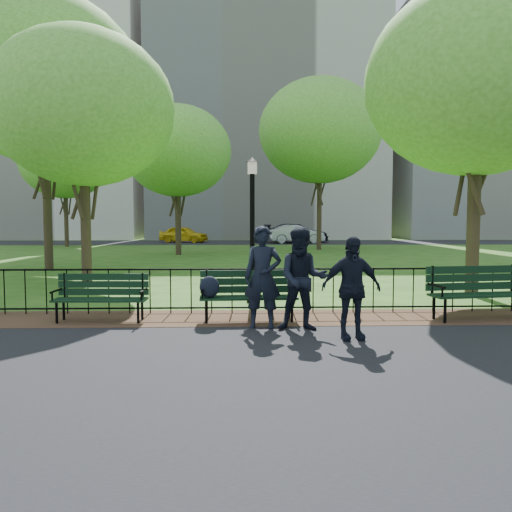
{
  "coord_description": "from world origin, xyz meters",
  "views": [
    {
      "loc": [
        -0.85,
        -7.72,
        1.82
      ],
      "look_at": [
        -0.55,
        1.5,
        1.17
      ],
      "focal_mm": 35.0,
      "sensor_mm": 36.0,
      "label": 1
    }
  ],
  "objects_px": {
    "tree_near_w": "(83,109)",
    "sedan_silver": "(296,234)",
    "tree_far_w": "(65,160)",
    "person_left": "(263,277)",
    "tree_near_e": "(478,80)",
    "person_mid": "(303,279)",
    "park_bench_right_a": "(478,287)",
    "tree_mid_w": "(44,80)",
    "tree_far_c": "(177,151)",
    "park_bench_left_a": "(102,292)",
    "taxi": "(184,234)",
    "lamppost": "(252,224)",
    "sedan_dark": "(297,233)",
    "person_right": "(351,288)",
    "park_bench_main": "(235,289)",
    "tree_far_e": "(320,131)"
  },
  "relations": [
    {
      "from": "park_bench_right_a",
      "to": "lamppost",
      "type": "xyz_separation_m",
      "value": [
        -4.11,
        2.09,
        1.14
      ]
    },
    {
      "from": "tree_far_w",
      "to": "person_left",
      "type": "height_order",
      "value": "tree_far_w"
    },
    {
      "from": "person_left",
      "to": "sedan_silver",
      "type": "distance_m",
      "value": 32.54
    },
    {
      "from": "tree_far_w",
      "to": "taxi",
      "type": "relative_size",
      "value": 2.14
    },
    {
      "from": "lamppost",
      "to": "tree_near_w",
      "type": "bearing_deg",
      "value": 144.35
    },
    {
      "from": "tree_mid_w",
      "to": "tree_far_c",
      "type": "distance_m",
      "value": 8.98
    },
    {
      "from": "park_bench_left_a",
      "to": "taxi",
      "type": "bearing_deg",
      "value": 95.23
    },
    {
      "from": "person_mid",
      "to": "taxi",
      "type": "bearing_deg",
      "value": 104.86
    },
    {
      "from": "sedan_dark",
      "to": "park_bench_main",
      "type": "bearing_deg",
      "value": -177.78
    },
    {
      "from": "park_bench_right_a",
      "to": "tree_near_e",
      "type": "distance_m",
      "value": 5.69
    },
    {
      "from": "park_bench_right_a",
      "to": "tree_near_w",
      "type": "bearing_deg",
      "value": 140.48
    },
    {
      "from": "lamppost",
      "to": "tree_far_c",
      "type": "relative_size",
      "value": 0.4
    },
    {
      "from": "tree_far_c",
      "to": "tree_near_e",
      "type": "bearing_deg",
      "value": -58.85
    },
    {
      "from": "park_bench_right_a",
      "to": "person_mid",
      "type": "xyz_separation_m",
      "value": [
        -3.36,
        -0.85,
        0.25
      ]
    },
    {
      "from": "tree_near_e",
      "to": "person_right",
      "type": "height_order",
      "value": "tree_near_e"
    },
    {
      "from": "tree_near_e",
      "to": "sedan_dark",
      "type": "distance_m",
      "value": 31.07
    },
    {
      "from": "tree_far_w",
      "to": "person_right",
      "type": "distance_m",
      "value": 32.28
    },
    {
      "from": "sedan_dark",
      "to": "park_bench_right_a",
      "type": "bearing_deg",
      "value": -170.27
    },
    {
      "from": "tree_near_w",
      "to": "tree_far_e",
      "type": "height_order",
      "value": "tree_far_e"
    },
    {
      "from": "person_mid",
      "to": "person_right",
      "type": "relative_size",
      "value": 1.08
    },
    {
      "from": "tree_far_w",
      "to": "person_mid",
      "type": "distance_m",
      "value": 31.4
    },
    {
      "from": "park_bench_left_a",
      "to": "park_bench_right_a",
      "type": "height_order",
      "value": "park_bench_right_a"
    },
    {
      "from": "tree_near_w",
      "to": "taxi",
      "type": "bearing_deg",
      "value": 90.64
    },
    {
      "from": "lamppost",
      "to": "person_right",
      "type": "bearing_deg",
      "value": -68.49
    },
    {
      "from": "lamppost",
      "to": "park_bench_right_a",
      "type": "bearing_deg",
      "value": -26.95
    },
    {
      "from": "tree_near_w",
      "to": "sedan_dark",
      "type": "height_order",
      "value": "tree_near_w"
    },
    {
      "from": "park_bench_left_a",
      "to": "person_left",
      "type": "distance_m",
      "value": 2.99
    },
    {
      "from": "sedan_silver",
      "to": "person_mid",
      "type": "bearing_deg",
      "value": 164.26
    },
    {
      "from": "tree_near_w",
      "to": "sedan_silver",
      "type": "xyz_separation_m",
      "value": [
        9.01,
        26.18,
        -4.21
      ]
    },
    {
      "from": "lamppost",
      "to": "tree_mid_w",
      "type": "bearing_deg",
      "value": 133.13
    },
    {
      "from": "person_mid",
      "to": "tree_far_e",
      "type": "bearing_deg",
      "value": 85.56
    },
    {
      "from": "tree_mid_w",
      "to": "park_bench_left_a",
      "type": "bearing_deg",
      "value": -64.83
    },
    {
      "from": "park_bench_right_a",
      "to": "sedan_silver",
      "type": "distance_m",
      "value": 31.63
    },
    {
      "from": "person_mid",
      "to": "sedan_dark",
      "type": "distance_m",
      "value": 34.9
    },
    {
      "from": "tree_far_w",
      "to": "sedan_silver",
      "type": "relative_size",
      "value": 1.92
    },
    {
      "from": "tree_near_e",
      "to": "person_mid",
      "type": "xyz_separation_m",
      "value": [
        -4.71,
        -3.93,
        -4.34
      ]
    },
    {
      "from": "person_right",
      "to": "taxi",
      "type": "height_order",
      "value": "person_right"
    },
    {
      "from": "tree_far_e",
      "to": "sedan_silver",
      "type": "bearing_deg",
      "value": 93.15
    },
    {
      "from": "tree_near_e",
      "to": "tree_far_w",
      "type": "relative_size",
      "value": 0.85
    },
    {
      "from": "tree_far_w",
      "to": "tree_far_c",
      "type": "bearing_deg",
      "value": -44.86
    },
    {
      "from": "park_bench_main",
      "to": "tree_near_e",
      "type": "relative_size",
      "value": 0.24
    },
    {
      "from": "tree_near_e",
      "to": "person_left",
      "type": "xyz_separation_m",
      "value": [
        -5.36,
        -3.72,
        -4.33
      ]
    },
    {
      "from": "park_bench_main",
      "to": "sedan_dark",
      "type": "distance_m",
      "value": 34.25
    },
    {
      "from": "park_bench_right_a",
      "to": "tree_far_e",
      "type": "relative_size",
      "value": 0.18
    },
    {
      "from": "park_bench_right_a",
      "to": "tree_far_w",
      "type": "relative_size",
      "value": 0.22
    },
    {
      "from": "person_mid",
      "to": "person_right",
      "type": "xyz_separation_m",
      "value": [
        0.66,
        -0.65,
        -0.06
      ]
    },
    {
      "from": "tree_mid_w",
      "to": "taxi",
      "type": "bearing_deg",
      "value": 83.79
    },
    {
      "from": "tree_near_w",
      "to": "tree_far_e",
      "type": "distance_m",
      "value": 19.88
    },
    {
      "from": "person_right",
      "to": "sedan_silver",
      "type": "height_order",
      "value": "person_right"
    },
    {
      "from": "park_bench_left_a",
      "to": "tree_mid_w",
      "type": "bearing_deg",
      "value": 116.61
    }
  ]
}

